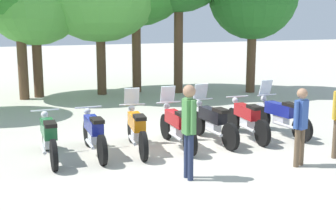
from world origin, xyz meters
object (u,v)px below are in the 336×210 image
object	(u,v)px
motorcycle_3	(177,125)
motorcycle_6	(280,115)
person_1	(301,121)
motorcycle_5	(247,118)
motorcycle_0	(49,137)
motorcycle_2	(137,128)
person_0	(189,124)
motorcycle_1	(94,132)
motorcycle_4	(212,121)

from	to	relation	value
motorcycle_3	motorcycle_6	distance (m)	2.93
motorcycle_3	person_1	distance (m)	2.91
motorcycle_5	person_1	world-z (taller)	person_1
motorcycle_3	motorcycle_6	world-z (taller)	same
motorcycle_3	person_1	bearing A→B (deg)	-140.31
motorcycle_0	motorcycle_5	size ratio (longest dim) A/B	1.00
motorcycle_2	motorcycle_5	world-z (taller)	motorcycle_2
motorcycle_5	motorcycle_6	world-z (taller)	motorcycle_6
person_0	motorcycle_0	bearing A→B (deg)	-45.89
person_0	motorcycle_2	bearing A→B (deg)	-83.07
motorcycle_6	person_1	bearing A→B (deg)	147.70
motorcycle_1	motorcycle_0	bearing A→B (deg)	90.30
motorcycle_2	motorcycle_4	world-z (taller)	same
motorcycle_2	person_1	distance (m)	3.62
motorcycle_2	motorcycle_6	xyz separation A→B (m)	(3.90, 0.00, 0.00)
motorcycle_4	person_1	size ratio (longest dim) A/B	1.35
motorcycle_0	motorcycle_5	bearing A→B (deg)	-89.26
motorcycle_4	person_1	xyz separation A→B (m)	(0.82, -2.32, 0.42)
motorcycle_1	motorcycle_3	world-z (taller)	motorcycle_3
motorcycle_6	motorcycle_4	bearing A→B (deg)	83.57
motorcycle_6	person_0	distance (m)	4.21
motorcycle_2	motorcycle_3	xyz separation A→B (m)	(0.97, -0.05, 0.00)
motorcycle_4	motorcycle_5	distance (m)	0.98
motorcycle_0	person_0	size ratio (longest dim) A/B	1.21
motorcycle_4	motorcycle_5	world-z (taller)	motorcycle_4
motorcycle_1	motorcycle_6	distance (m)	4.88
motorcycle_2	motorcycle_4	xyz separation A→B (m)	(1.95, 0.01, 0.00)
motorcycle_3	motorcycle_4	size ratio (longest dim) A/B	1.00
motorcycle_4	motorcycle_0	bearing A→B (deg)	86.08
person_0	person_1	bearing A→B (deg)	175.18
person_0	motorcycle_4	bearing A→B (deg)	-128.11
motorcycle_0	person_1	size ratio (longest dim) A/B	1.35
motorcycle_2	person_1	xyz separation A→B (m)	(2.76, -2.31, 0.42)
motorcycle_1	motorcycle_2	world-z (taller)	motorcycle_2
motorcycle_0	motorcycle_3	xyz separation A→B (m)	(2.93, -0.09, 0.01)
motorcycle_2	motorcycle_6	distance (m)	3.90
person_1	motorcycle_0	bearing A→B (deg)	43.82
motorcycle_2	motorcycle_1	bearing A→B (deg)	95.48
motorcycle_6	motorcycle_0	bearing A→B (deg)	83.53
motorcycle_5	motorcycle_6	xyz separation A→B (m)	(0.97, -0.03, 0.01)
motorcycle_1	motorcycle_2	xyz separation A→B (m)	(0.98, -0.03, 0.01)
motorcycle_5	person_0	size ratio (longest dim) A/B	1.21
motorcycle_3	person_0	size ratio (longest dim) A/B	1.21
motorcycle_0	person_0	world-z (taller)	person_0
motorcycle_0	motorcycle_4	bearing A→B (deg)	-89.60
motorcycle_1	person_1	distance (m)	4.44
motorcycle_0	motorcycle_6	bearing A→B (deg)	-89.58
person_1	motorcycle_3	bearing A→B (deg)	18.64
motorcycle_0	motorcycle_1	world-z (taller)	same
person_0	person_1	xyz separation A→B (m)	(2.43, -0.12, -0.13)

